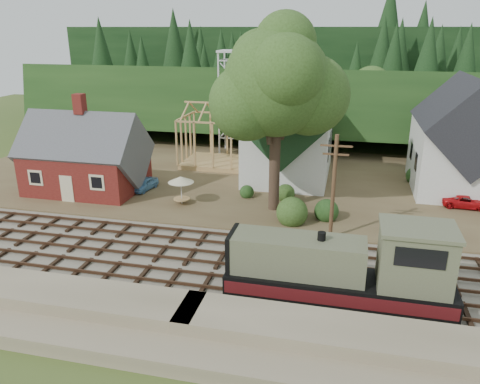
% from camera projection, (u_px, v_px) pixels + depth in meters
% --- Properties ---
extents(ground, '(140.00, 140.00, 0.00)m').
position_uv_depth(ground, '(219.00, 263.00, 31.23)').
color(ground, '#384C1E').
rests_on(ground, ground).
extents(embankment, '(64.00, 5.00, 1.60)m').
position_uv_depth(embankment, '(174.00, 342.00, 23.43)').
color(embankment, '#7F7259').
rests_on(embankment, ground).
extents(railroad_bed, '(64.00, 11.00, 0.16)m').
position_uv_depth(railroad_bed, '(219.00, 262.00, 31.21)').
color(railroad_bed, '#726B5B').
rests_on(railroad_bed, ground).
extents(village_flat, '(64.00, 26.00, 0.30)m').
position_uv_depth(village_flat, '(267.00, 180.00, 47.71)').
color(village_flat, brown).
rests_on(village_flat, ground).
extents(hillside, '(70.00, 28.96, 12.74)m').
position_uv_depth(hillside, '(295.00, 133.00, 69.79)').
color(hillside, '#1E3F19').
rests_on(hillside, ground).
extents(ridge, '(80.00, 20.00, 12.00)m').
position_uv_depth(ridge, '(306.00, 115.00, 84.48)').
color(ridge, black).
rests_on(ridge, ground).
extents(depot, '(10.80, 7.41, 9.00)m').
position_uv_depth(depot, '(86.00, 160.00, 43.71)').
color(depot, '#5C1715').
rests_on(depot, village_flat).
extents(church, '(8.40, 15.17, 13.00)m').
position_uv_depth(church, '(290.00, 129.00, 47.15)').
color(church, silver).
rests_on(church, village_flat).
extents(farmhouse, '(8.40, 10.80, 10.60)m').
position_uv_depth(farmhouse, '(461.00, 142.00, 43.18)').
color(farmhouse, silver).
rests_on(farmhouse, village_flat).
extents(timber_frame, '(8.20, 6.20, 6.99)m').
position_uv_depth(timber_frame, '(220.00, 139.00, 51.64)').
color(timber_frame, tan).
rests_on(timber_frame, village_flat).
extents(lattice_tower, '(3.20, 3.20, 12.12)m').
position_uv_depth(lattice_tower, '(233.00, 71.00, 54.90)').
color(lattice_tower, silver).
rests_on(lattice_tower, village_flat).
extents(big_tree, '(10.90, 8.40, 14.70)m').
position_uv_depth(big_tree, '(279.00, 91.00, 36.63)').
color(big_tree, '#38281E').
rests_on(big_tree, village_flat).
extents(telegraph_pole_near, '(2.20, 0.28, 8.00)m').
position_uv_depth(telegraph_pole_near, '(334.00, 187.00, 33.09)').
color(telegraph_pole_near, '#4C331E').
rests_on(telegraph_pole_near, ground).
extents(locomotive, '(12.41, 3.10, 4.95)m').
position_uv_depth(locomotive, '(347.00, 269.00, 25.97)').
color(locomotive, black).
rests_on(locomotive, railroad_bed).
extents(car_blue, '(1.88, 3.52, 1.14)m').
position_uv_depth(car_blue, '(144.00, 184.00, 44.30)').
color(car_blue, '#5F9DCD').
rests_on(car_blue, village_flat).
extents(car_green, '(3.91, 1.88, 1.23)m').
position_uv_depth(car_green, '(75.00, 180.00, 45.30)').
color(car_green, gray).
rests_on(car_green, village_flat).
extents(car_red, '(4.03, 2.04, 1.09)m').
position_uv_depth(car_red, '(466.00, 201.00, 39.95)').
color(car_red, red).
rests_on(car_red, village_flat).
extents(patio_set, '(2.23, 2.23, 2.49)m').
position_uv_depth(patio_set, '(181.00, 181.00, 40.27)').
color(patio_set, silver).
rests_on(patio_set, village_flat).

